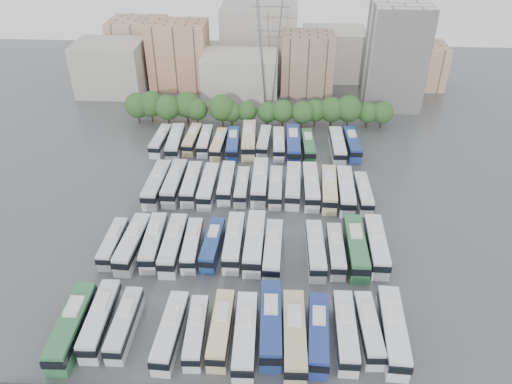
# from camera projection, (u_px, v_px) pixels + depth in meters

# --- Properties ---
(ground) EXTENTS (220.00, 220.00, 0.00)m
(ground) POSITION_uv_depth(u_px,v_px,m) (246.00, 231.00, 87.63)
(ground) COLOR #424447
(ground) RESTS_ON ground
(tree_line) EXTENTS (65.09, 7.89, 8.19)m
(tree_line) POSITION_uv_depth(u_px,v_px,m) (250.00, 109.00, 120.44)
(tree_line) COLOR black
(tree_line) RESTS_ON ground
(city_buildings) EXTENTS (102.00, 35.00, 20.00)m
(city_buildings) POSITION_uv_depth(u_px,v_px,m) (239.00, 55.00, 143.64)
(city_buildings) COLOR #9E998E
(city_buildings) RESTS_ON ground
(apartment_tower) EXTENTS (14.00, 14.00, 26.00)m
(apartment_tower) POSITION_uv_depth(u_px,v_px,m) (395.00, 56.00, 127.24)
(apartment_tower) COLOR silver
(apartment_tower) RESTS_ON ground
(electricity_pylon) EXTENTS (9.00, 6.91, 33.83)m
(electricity_pylon) POSITION_uv_depth(u_px,v_px,m) (269.00, 41.00, 119.01)
(electricity_pylon) COLOR slate
(electricity_pylon) RESTS_ON ground
(bus_r0_s0) EXTENTS (3.32, 13.68, 4.27)m
(bus_r0_s0) POSITION_uv_depth(u_px,v_px,m) (72.00, 326.00, 66.83)
(bus_r0_s0) COLOR #2F6F41
(bus_r0_s0) RESTS_ON ground
(bus_r0_s1) EXTENTS (3.09, 12.61, 3.93)m
(bus_r0_s1) POSITION_uv_depth(u_px,v_px,m) (100.00, 319.00, 68.00)
(bus_r0_s1) COLOR silver
(bus_r0_s1) RESTS_ON ground
(bus_r0_s2) EXTENTS (2.54, 11.46, 3.59)m
(bus_r0_s2) POSITION_uv_depth(u_px,v_px,m) (125.00, 324.00, 67.57)
(bus_r0_s2) COLOR silver
(bus_r0_s2) RESTS_ON ground
(bus_r0_s4) EXTENTS (3.12, 12.22, 3.81)m
(bus_r0_s4) POSITION_uv_depth(u_px,v_px,m) (171.00, 331.00, 66.34)
(bus_r0_s4) COLOR silver
(bus_r0_s4) RESTS_ON ground
(bus_r0_s5) EXTENTS (2.81, 11.05, 3.44)m
(bus_r0_s5) POSITION_uv_depth(u_px,v_px,m) (196.00, 332.00, 66.52)
(bus_r0_s5) COLOR silver
(bus_r0_s5) RESTS_ON ground
(bus_r0_s6) EXTENTS (2.71, 11.97, 3.75)m
(bus_r0_s6) POSITION_uv_depth(u_px,v_px,m) (221.00, 328.00, 66.76)
(bus_r0_s6) COLOR beige
(bus_r0_s6) RESTS_ON ground
(bus_r0_s7) EXTENTS (3.07, 12.99, 4.06)m
(bus_r0_s7) POSITION_uv_depth(u_px,v_px,m) (245.00, 335.00, 65.63)
(bus_r0_s7) COLOR silver
(bus_r0_s7) RESTS_ON ground
(bus_r0_s8) EXTENTS (3.34, 13.49, 4.21)m
(bus_r0_s8) POSITION_uv_depth(u_px,v_px,m) (271.00, 323.00, 67.22)
(bus_r0_s8) COLOR navy
(bus_r0_s8) RESTS_ON ground
(bus_r0_s9) EXTENTS (3.23, 13.56, 4.23)m
(bus_r0_s9) POSITION_uv_depth(u_px,v_px,m) (294.00, 335.00, 65.53)
(bus_r0_s9) COLOR #C3B486
(bus_r0_s9) RESTS_ON ground
(bus_r0_s10) EXTENTS (3.22, 12.33, 3.83)m
(bus_r0_s10) POSITION_uv_depth(u_px,v_px,m) (318.00, 333.00, 66.04)
(bus_r0_s10) COLOR navy
(bus_r0_s10) RESTS_ON ground
(bus_r0_s11) EXTENTS (2.76, 12.30, 3.85)m
(bus_r0_s11) POSITION_uv_depth(u_px,v_px,m) (345.00, 331.00, 66.34)
(bus_r0_s11) COLOR silver
(bus_r0_s11) RESTS_ON ground
(bus_r0_s12) EXTENTS (2.97, 11.47, 3.57)m
(bus_r0_s12) POSITION_uv_depth(u_px,v_px,m) (368.00, 328.00, 66.87)
(bus_r0_s12) COLOR silver
(bus_r0_s12) RESTS_ON ground
(bus_r0_s13) EXTENTS (3.52, 13.61, 4.24)m
(bus_r0_s13) POSITION_uv_depth(u_px,v_px,m) (393.00, 330.00, 66.20)
(bus_r0_s13) COLOR white
(bus_r0_s13) RESTS_ON ground
(bus_r1_s0) EXTENTS (2.41, 10.79, 3.38)m
(bus_r1_s0) POSITION_uv_depth(u_px,v_px,m) (113.00, 243.00, 82.19)
(bus_r1_s0) COLOR silver
(bus_r1_s0) RESTS_ON ground
(bus_r1_s1) EXTENTS (3.38, 12.86, 4.00)m
(bus_r1_s1) POSITION_uv_depth(u_px,v_px,m) (133.00, 243.00, 81.65)
(bus_r1_s1) COLOR silver
(bus_r1_s1) RESTS_ON ground
(bus_r1_s2) EXTENTS (3.18, 12.45, 3.88)m
(bus_r1_s2) POSITION_uv_depth(u_px,v_px,m) (154.00, 241.00, 82.11)
(bus_r1_s2) COLOR silver
(bus_r1_s2) RESTS_ON ground
(bus_r1_s3) EXTENTS (2.95, 12.96, 4.06)m
(bus_r1_s3) POSITION_uv_depth(u_px,v_px,m) (173.00, 244.00, 81.37)
(bus_r1_s3) COLOR silver
(bus_r1_s3) RESTS_ON ground
(bus_r1_s4) EXTENTS (2.82, 11.37, 3.55)m
(bus_r1_s4) POSITION_uv_depth(u_px,v_px,m) (192.00, 245.00, 81.67)
(bus_r1_s4) COLOR silver
(bus_r1_s4) RESTS_ON ground
(bus_r1_s5) EXTENTS (3.08, 11.55, 3.59)m
(bus_r1_s5) POSITION_uv_depth(u_px,v_px,m) (213.00, 244.00, 81.78)
(bus_r1_s5) COLOR navy
(bus_r1_s5) RESTS_ON ground
(bus_r1_s6) EXTENTS (2.76, 12.62, 3.96)m
(bus_r1_s6) POSITION_uv_depth(u_px,v_px,m) (234.00, 241.00, 82.04)
(bus_r1_s6) COLOR silver
(bus_r1_s6) RESTS_ON ground
(bus_r1_s7) EXTENTS (3.15, 13.62, 4.26)m
(bus_r1_s7) POSITION_uv_depth(u_px,v_px,m) (255.00, 242.00, 81.71)
(bus_r1_s7) COLOR silver
(bus_r1_s7) RESTS_ON ground
(bus_r1_s8) EXTENTS (3.06, 12.65, 3.95)m
(bus_r1_s8) POSITION_uv_depth(u_px,v_px,m) (273.00, 250.00, 80.28)
(bus_r1_s8) COLOR silver
(bus_r1_s8) RESTS_ON ground
(bus_r1_s10) EXTENTS (3.05, 12.37, 3.86)m
(bus_r1_s10) POSITION_uv_depth(u_px,v_px,m) (315.00, 250.00, 80.37)
(bus_r1_s10) COLOR silver
(bus_r1_s10) RESTS_ON ground
(bus_r1_s11) EXTENTS (2.53, 11.31, 3.54)m
(bus_r1_s11) POSITION_uv_depth(u_px,v_px,m) (336.00, 250.00, 80.46)
(bus_r1_s11) COLOR silver
(bus_r1_s11) RESTS_ON ground
(bus_r1_s12) EXTENTS (3.04, 13.58, 4.25)m
(bus_r1_s12) POSITION_uv_depth(u_px,v_px,m) (356.00, 247.00, 80.65)
(bus_r1_s12) COLOR #307042
(bus_r1_s12) RESTS_ON ground
(bus_r1_s13) EXTENTS (3.04, 13.04, 4.08)m
(bus_r1_s13) POSITION_uv_depth(u_px,v_px,m) (376.00, 245.00, 81.16)
(bus_r1_s13) COLOR silver
(bus_r1_s13) RESTS_ON ground
(bus_r2_s1) EXTENTS (3.25, 13.42, 4.19)m
(bus_r2_s1) POSITION_uv_depth(u_px,v_px,m) (157.00, 184.00, 96.66)
(bus_r2_s1) COLOR silver
(bus_r2_s1) RESTS_ON ground
(bus_r2_s2) EXTENTS (3.04, 13.06, 4.08)m
(bus_r2_s2) POSITION_uv_depth(u_px,v_px,m) (175.00, 182.00, 97.22)
(bus_r2_s2) COLOR silver
(bus_r2_s2) RESTS_ON ground
(bus_r2_s3) EXTENTS (2.81, 12.33, 3.86)m
(bus_r2_s3) POSITION_uv_depth(u_px,v_px,m) (192.00, 183.00, 97.15)
(bus_r2_s3) COLOR silver
(bus_r2_s3) RESTS_ON ground
(bus_r2_s4) EXTENTS (2.90, 12.62, 3.95)m
(bus_r2_s4) POSITION_uv_depth(u_px,v_px,m) (208.00, 186.00, 96.36)
(bus_r2_s4) COLOR white
(bus_r2_s4) RESTS_ON ground
(bus_r2_s5) EXTENTS (2.70, 11.98, 3.75)m
(bus_r2_s5) POSITION_uv_depth(u_px,v_px,m) (227.00, 182.00, 97.53)
(bus_r2_s5) COLOR white
(bus_r2_s5) RESTS_ON ground
(bus_r2_s6) EXTENTS (2.42, 10.85, 3.40)m
(bus_r2_s6) POSITION_uv_depth(u_px,v_px,m) (242.00, 186.00, 96.66)
(bus_r2_s6) COLOR silver
(bus_r2_s6) RESTS_ON ground
(bus_r2_s7) EXTENTS (2.94, 13.35, 4.19)m
(bus_r2_s7) POSITION_uv_depth(u_px,v_px,m) (260.00, 181.00, 97.44)
(bus_r2_s7) COLOR silver
(bus_r2_s7) RESTS_ON ground
(bus_r2_s8) EXTENTS (2.57, 11.58, 3.63)m
(bus_r2_s8) POSITION_uv_depth(u_px,v_px,m) (276.00, 187.00, 96.30)
(bus_r2_s8) COLOR silver
(bus_r2_s8) RESTS_ON ground
(bus_r2_s9) EXTENTS (3.16, 12.88, 4.02)m
(bus_r2_s9) POSITION_uv_depth(u_px,v_px,m) (293.00, 185.00, 96.58)
(bus_r2_s9) COLOR silver
(bus_r2_s9) RESTS_ON ground
(bus_r2_s10) EXTENTS (3.07, 13.17, 4.12)m
(bus_r2_s10) POSITION_uv_depth(u_px,v_px,m) (311.00, 186.00, 96.18)
(bus_r2_s10) COLOR silver
(bus_r2_s10) RESTS_ON ground
(bus_r2_s11) EXTENTS (3.26, 12.93, 4.03)m
(bus_r2_s11) POSITION_uv_depth(u_px,v_px,m) (329.00, 188.00, 95.45)
(bus_r2_s11) COLOR beige
(bus_r2_s11) RESTS_ON ground
(bus_r2_s12) EXTENTS (3.15, 13.26, 4.14)m
(bus_r2_s12) POSITION_uv_depth(u_px,v_px,m) (346.00, 190.00, 94.83)
(bus_r2_s12) COLOR silver
(bus_r2_s12) RESTS_ON ground
(bus_r2_s13) EXTENTS (2.66, 11.33, 3.54)m
(bus_r2_s13) POSITION_uv_depth(u_px,v_px,m) (363.00, 193.00, 94.58)
(bus_r2_s13) COLOR silver
(bus_r2_s13) RESTS_ON ground
(bus_r3_s0) EXTENTS (3.08, 11.63, 3.61)m
(bus_r3_s0) POSITION_uv_depth(u_px,v_px,m) (161.00, 140.00, 112.57)
(bus_r3_s0) COLOR silver
(bus_r3_s0) RESTS_ON ground
(bus_r3_s1) EXTENTS (3.47, 13.03, 4.05)m
(bus_r3_s1) POSITION_uv_depth(u_px,v_px,m) (175.00, 142.00, 111.48)
(bus_r3_s1) COLOR silver
(bus_r3_s1) RESTS_ON ground
(bus_r3_s2) EXTENTS (3.00, 11.44, 3.56)m
(bus_r3_s2) POSITION_uv_depth(u_px,v_px,m) (192.00, 139.00, 113.17)
(bus_r3_s2) COLOR #C8BA89
(bus_r3_s2) RESTS_ON ground
(bus_r3_s3) EXTENTS (2.56, 11.15, 3.49)m
(bus_r3_s3) POSITION_uv_depth(u_px,v_px,m) (205.00, 140.00, 112.64)
(bus_r3_s3) COLOR silver
(bus_r3_s3) RESTS_ON ground
(bus_r3_s4) EXTENTS (2.95, 11.25, 3.50)m
(bus_r3_s4) POSITION_uv_depth(u_px,v_px,m) (219.00, 144.00, 111.23)
(bus_r3_s4) COLOR beige
(bus_r3_s4) RESTS_ON ground
(bus_r3_s5) EXTENTS (3.15, 12.00, 3.73)m
(bus_r3_s5) POSITION_uv_depth(u_px,v_px,m) (233.00, 143.00, 111.15)
(bus_r3_s5) COLOR navy
(bus_r3_s5) RESTS_ON ground
(bus_r3_s6) EXTENTS (3.54, 13.80, 4.30)m
(bus_r3_s6) POSITION_uv_depth(u_px,v_px,m) (249.00, 139.00, 112.21)
(bus_r3_s6) COLOR beige
(bus_r3_s6) RESTS_ON ground
(bus_r3_s7) EXTENTS (3.06, 11.47, 3.57)m
(bus_r3_s7) POSITION_uv_depth(u_px,v_px,m) (264.00, 141.00, 112.25)
(bus_r3_s7) COLOR silver
(bus_r3_s7) RESTS_ON ground
(bus_r3_s8) EXTENTS (2.83, 11.59, 3.62)m
(bus_r3_s8) POSITION_uv_depth(u_px,v_px,m) (279.00, 143.00, 111.28)
(bus_r3_s8) COLOR silver
(bus_r3_s8) RESTS_ON ground
(bus_r3_s9) EXTENTS (3.26, 13.68, 4.27)m
(bus_r3_s9) POSITION_uv_depth(u_px,v_px,m) (293.00, 144.00, 110.48)
(bus_r3_s9) COLOR navy
(bus_r3_s9) RESTS_ON ground
(bus_r3_s10) EXTENTS (3.06, 11.62, 3.61)m
(bus_r3_s10) POSITION_uv_depth(u_px,v_px,m) (308.00, 145.00, 110.57)
(bus_r3_s10) COLOR #2E6B41
(bus_r3_s10) RESTS_ON ground
(bus_r3_s12) EXTENTS (3.04, 12.90, 4.03)m
(bus_r3_s12) POSITION_uv_depth(u_px,v_px,m) (337.00, 145.00, 110.07)
(bus_r3_s12) COLOR silver
(bus_r3_s12) RESTS_ON ground
(bus_r3_s13) EXTENTS (3.19, 12.25, 3.81)m
(bus_r3_s13) POSITION_uv_depth(u_px,v_px,m) (352.00, 144.00, 111.01)
(bus_r3_s13) COLOR navy
(bus_r3_s13) RESTS_ON ground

